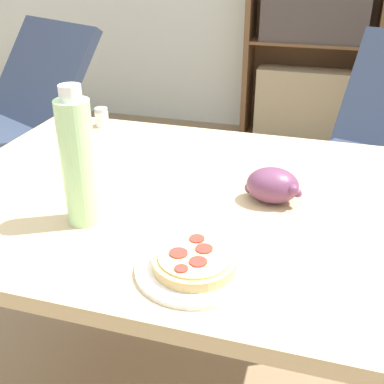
{
  "coord_description": "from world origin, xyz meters",
  "views": [
    {
      "loc": [
        0.44,
        -0.94,
        1.28
      ],
      "look_at": [
        0.18,
        -0.07,
        0.8
      ],
      "focal_mm": 45.0,
      "sensor_mm": 36.0,
      "label": 1
    }
  ],
  "objects_px": {
    "pizza_on_plate": "(194,265)",
    "lounge_chair_near": "(23,134)",
    "grape_bunch": "(272,186)",
    "bookshelf": "(311,52)",
    "salt_shaker": "(102,117)",
    "drink_bottle": "(78,161)"
  },
  "relations": [
    {
      "from": "pizza_on_plate",
      "to": "lounge_chair_near",
      "type": "height_order",
      "value": "lounge_chair_near"
    },
    {
      "from": "grape_bunch",
      "to": "lounge_chair_near",
      "type": "height_order",
      "value": "lounge_chair_near"
    },
    {
      "from": "lounge_chair_near",
      "to": "bookshelf",
      "type": "xyz_separation_m",
      "value": [
        1.52,
        1.15,
        0.33
      ]
    },
    {
      "from": "salt_shaker",
      "to": "bookshelf",
      "type": "distance_m",
      "value": 2.13
    },
    {
      "from": "drink_bottle",
      "to": "bookshelf",
      "type": "bearing_deg",
      "value": 83.29
    },
    {
      "from": "lounge_chair_near",
      "to": "pizza_on_plate",
      "type": "bearing_deg",
      "value": -20.69
    },
    {
      "from": "drink_bottle",
      "to": "lounge_chair_near",
      "type": "bearing_deg",
      "value": 129.8
    },
    {
      "from": "pizza_on_plate",
      "to": "salt_shaker",
      "type": "xyz_separation_m",
      "value": [
        -0.51,
        0.66,
        0.02
      ]
    },
    {
      "from": "drink_bottle",
      "to": "bookshelf",
      "type": "relative_size",
      "value": 0.22
    },
    {
      "from": "pizza_on_plate",
      "to": "grape_bunch",
      "type": "distance_m",
      "value": 0.32
    },
    {
      "from": "grape_bunch",
      "to": "lounge_chair_near",
      "type": "relative_size",
      "value": 0.14
    },
    {
      "from": "salt_shaker",
      "to": "bookshelf",
      "type": "xyz_separation_m",
      "value": [
        0.53,
        2.05,
        -0.15
      ]
    },
    {
      "from": "salt_shaker",
      "to": "bookshelf",
      "type": "bearing_deg",
      "value": 75.39
    },
    {
      "from": "drink_bottle",
      "to": "pizza_on_plate",
      "type": "bearing_deg",
      "value": -21.14
    },
    {
      "from": "lounge_chair_near",
      "to": "grape_bunch",
      "type": "bearing_deg",
      "value": -12.67
    },
    {
      "from": "pizza_on_plate",
      "to": "salt_shaker",
      "type": "bearing_deg",
      "value": 127.3
    },
    {
      "from": "salt_shaker",
      "to": "lounge_chair_near",
      "type": "distance_m",
      "value": 1.42
    },
    {
      "from": "drink_bottle",
      "to": "lounge_chair_near",
      "type": "xyz_separation_m",
      "value": [
        -1.21,
        1.45,
        -0.6
      ]
    },
    {
      "from": "salt_shaker",
      "to": "lounge_chair_near",
      "type": "xyz_separation_m",
      "value": [
        -0.98,
        0.9,
        -0.49
      ]
    },
    {
      "from": "grape_bunch",
      "to": "lounge_chair_near",
      "type": "bearing_deg",
      "value": 141.65
    },
    {
      "from": "drink_bottle",
      "to": "salt_shaker",
      "type": "height_order",
      "value": "drink_bottle"
    },
    {
      "from": "pizza_on_plate",
      "to": "bookshelf",
      "type": "height_order",
      "value": "bookshelf"
    }
  ]
}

